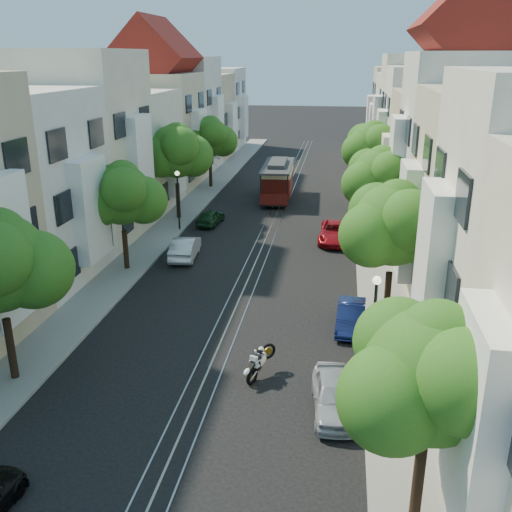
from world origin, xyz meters
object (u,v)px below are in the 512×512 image
at_px(parked_car_e_near, 335,395).
at_px(parked_car_w_far, 210,217).
at_px(tree_e_a, 433,379).
at_px(parked_car_e_mid, 351,316).
at_px(tree_e_b, 395,226).
at_px(lamp_west, 178,192).
at_px(parked_car_e_far, 336,232).
at_px(tree_e_d, 373,147).
at_px(tree_w_c, 177,152).
at_px(sportbike_rider, 259,361).
at_px(tree_e_c, 380,178).
at_px(tree_w_d, 210,138).
at_px(tree_w_b, 122,196).
at_px(lamp_east, 375,312).
at_px(parked_car_w_mid, 185,248).
at_px(cable_car, 278,179).

relative_size(parked_car_e_near, parked_car_w_far, 1.11).
xyz_separation_m(tree_e_a, parked_car_e_mid, (-1.66, 11.38, -3.82)).
relative_size(tree_e_a, parked_car_w_far, 1.86).
xyz_separation_m(tree_e_b, lamp_west, (-13.56, 13.02, -1.89)).
xyz_separation_m(tree_e_a, parked_car_e_far, (-2.57, 24.16, -3.75)).
bearing_deg(tree_e_d, parked_car_e_far, -104.63).
height_order(tree_e_b, parked_car_e_near, tree_e_b).
xyz_separation_m(lamp_west, parked_car_e_far, (10.99, -0.87, -2.20)).
xyz_separation_m(tree_w_c, sportbike_rider, (9.19, -21.43, -4.37)).
distance_m(tree_e_b, parked_car_e_near, 8.62).
bearing_deg(parked_car_w_far, tree_e_c, 167.46).
distance_m(tree_w_c, parked_car_w_far, 5.35).
relative_size(sportbike_rider, parked_car_e_far, 0.36).
bearing_deg(lamp_west, tree_e_b, -43.85).
bearing_deg(tree_e_c, tree_w_d, 131.99).
height_order(tree_w_b, parked_car_e_far, tree_w_b).
relative_size(lamp_east, parked_car_e_far, 0.90).
height_order(lamp_east, parked_car_e_far, lamp_east).
bearing_deg(tree_e_b, parked_car_e_far, 101.94).
xyz_separation_m(tree_w_d, parked_car_e_near, (12.12, -34.24, -3.96)).
bearing_deg(parked_car_w_mid, tree_w_b, 38.33).
bearing_deg(parked_car_e_mid, parked_car_e_near, -92.08).
height_order(lamp_east, lamp_west, same).
distance_m(parked_car_e_near, parked_car_w_far, 24.04).
xyz_separation_m(tree_w_b, cable_car, (6.64, 18.51, -2.62)).
xyz_separation_m(tree_e_b, parked_car_e_far, (-2.57, 12.16, -4.09)).
bearing_deg(parked_car_e_mid, tree_w_c, 130.75).
distance_m(tree_e_a, lamp_east, 7.26).
relative_size(tree_w_c, sportbike_rider, 4.28).
bearing_deg(lamp_west, tree_w_b, -95.97).
relative_size(tree_e_d, parked_car_w_far, 2.03).
height_order(tree_e_c, parked_car_e_near, tree_e_c).
relative_size(tree_e_d, lamp_west, 1.65).
bearing_deg(cable_car, tree_e_b, -73.55).
relative_size(tree_e_c, tree_w_d, 1.00).
relative_size(tree_e_a, tree_w_c, 0.88).
relative_size(tree_w_b, parked_car_w_far, 1.86).
relative_size(sportbike_rider, parked_car_w_mid, 0.42).
height_order(sportbike_rider, cable_car, cable_car).
xyz_separation_m(lamp_west, parked_car_w_far, (1.83, 1.85, -2.27)).
bearing_deg(parked_car_w_mid, sportbike_rider, 111.59).
distance_m(tree_e_d, lamp_west, 16.39).
height_order(tree_e_d, parked_car_e_far, tree_e_d).
bearing_deg(sportbike_rider, tree_w_d, 130.28).
bearing_deg(tree_w_b, sportbike_rider, -48.62).
bearing_deg(parked_car_e_near, lamp_east, 54.13).
relative_size(tree_w_c, parked_car_w_mid, 1.79).
distance_m(tree_w_b, parked_car_e_near, 17.63).
xyz_separation_m(tree_e_d, tree_w_d, (-14.40, 5.00, -0.27)).
relative_size(tree_w_c, parked_car_e_mid, 2.01).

